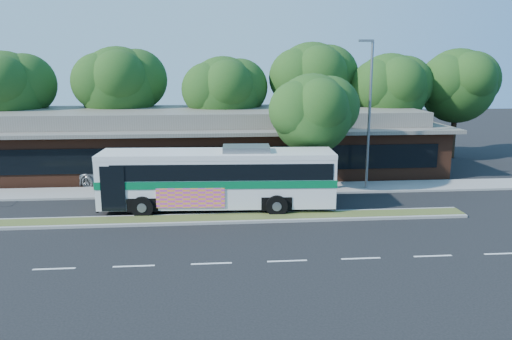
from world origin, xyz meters
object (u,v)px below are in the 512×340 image
object	(u,v)px
sedan	(73,171)
transit_bus	(219,175)
sidewalk_tree	(318,112)
lamp_post	(369,111)

from	to	relation	value
sedan	transit_bus	bearing A→B (deg)	-104.93
transit_bus	sidewalk_tree	distance (m)	7.39
transit_bus	sedan	distance (m)	11.77
transit_bus	sidewalk_tree	xyz separation A→B (m)	(5.93, 3.27, 2.97)
transit_bus	sedan	size ratio (longest dim) A/B	2.29
lamp_post	transit_bus	world-z (taller)	lamp_post
transit_bus	sedan	bearing A→B (deg)	146.41
sedan	sidewalk_tree	xyz separation A→B (m)	(15.34, -3.71, 4.11)
lamp_post	sedan	bearing A→B (deg)	169.71
lamp_post	sedan	distance (m)	19.31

